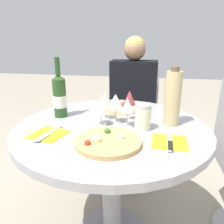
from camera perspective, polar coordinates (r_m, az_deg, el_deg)
The scene contains 15 objects.
dining_table at distance 1.20m, azimuth -0.01°, elevation -9.78°, with size 1.00×1.00×0.74m.
chair_behind_diner at distance 2.07m, azimuth 5.57°, elevation -1.54°, with size 0.44×0.44×0.94m.
seated_diner at distance 1.91m, azimuth 5.21°, elevation -1.18°, with size 0.39×0.43×1.19m.
pizza_large at distance 0.93m, azimuth -1.19°, elevation -7.70°, with size 0.28×0.28×0.05m.
pizza_small_far at distance 1.38m, azimuth 2.48°, elevation 1.18°, with size 0.23×0.23×0.05m.
wine_bottle at distance 1.26m, azimuth -13.52°, elevation 4.11°, with size 0.07×0.07×0.33m.
tall_carafe at distance 1.15m, azimuth 15.55°, elevation 3.53°, with size 0.08×0.08×0.30m.
sugar_shaker at distance 1.07m, azimuth 8.07°, elevation -1.30°, with size 0.08×0.08×0.13m.
wine_glass_front_left at distance 1.11m, azimuth -2.92°, elevation 1.37°, with size 0.08×0.08×0.13m.
wine_glass_front_right at distance 1.09m, azimuth 4.04°, elevation 1.60°, with size 0.07×0.07×0.15m.
wine_glass_back_right at distance 1.17m, azimuth 4.60°, elevation 3.55°, with size 0.07×0.07×0.17m.
wine_glass_center at distance 1.14m, azimuth 0.94°, elevation 2.83°, with size 0.08×0.08×0.16m.
wine_glass_back_left at distance 1.20m, azimuth -1.89°, elevation 3.37°, with size 0.08×0.08×0.15m.
place_setting_left at distance 1.06m, azimuth -16.35°, elevation -5.57°, with size 0.18×0.19×0.01m.
place_setting_right at distance 0.98m, azimuth 14.81°, elevation -7.61°, with size 0.16×0.19×0.01m.
Camera 1 is at (0.19, -1.04, 1.17)m, focal length 35.00 mm.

